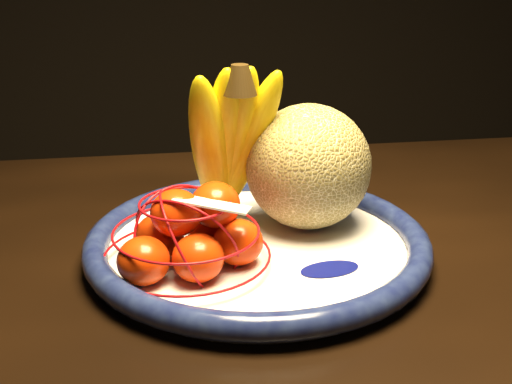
{
  "coord_description": "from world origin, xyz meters",
  "views": [
    {
      "loc": [
        -0.23,
        -0.66,
        1.1
      ],
      "look_at": [
        -0.13,
        -0.03,
        0.85
      ],
      "focal_mm": 45.0,
      "sensor_mm": 36.0,
      "label": 1
    }
  ],
  "objects": [
    {
      "name": "dining_table",
      "position": [
        0.01,
        -0.12,
        0.7
      ],
      "size": [
        1.57,
        0.95,
        0.78
      ],
      "rotation": [
        0.0,
        0.0,
        0.0
      ],
      "color": "black",
      "rests_on": "ground"
    },
    {
      "name": "fruit_bowl",
      "position": [
        -0.13,
        -0.04,
        0.8
      ],
      "size": [
        0.37,
        0.37,
        0.03
      ],
      "rotation": [
        0.0,
        0.0,
        -0.43
      ],
      "color": "white",
      "rests_on": "dining_table"
    },
    {
      "name": "cantaloupe",
      "position": [
        -0.07,
        0.0,
        0.87
      ],
      "size": [
        0.14,
        0.14,
        0.14
      ],
      "primitive_type": "sphere",
      "color": "olive",
      "rests_on": "fruit_bowl"
    },
    {
      "name": "banana_bunch",
      "position": [
        -0.15,
        0.01,
        0.9
      ],
      "size": [
        0.13,
        0.13,
        0.21
      ],
      "rotation": [
        0.0,
        0.0,
        0.22
      ],
      "color": "yellow",
      "rests_on": "fruit_bowl"
    },
    {
      "name": "mandarin_bag",
      "position": [
        -0.2,
        -0.08,
        0.83
      ],
      "size": [
        0.19,
        0.19,
        0.11
      ],
      "rotation": [
        0.0,
        0.0,
        0.14
      ],
      "color": "#EF410E",
      "rests_on": "fruit_bowl"
    },
    {
      "name": "price_tag",
      "position": [
        -0.18,
        -0.1,
        0.87
      ],
      "size": [
        0.08,
        0.05,
        0.01
      ],
      "primitive_type": "cube",
      "rotation": [
        -0.14,
        0.1,
        -0.37
      ],
      "color": "white",
      "rests_on": "mandarin_bag"
    }
  ]
}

